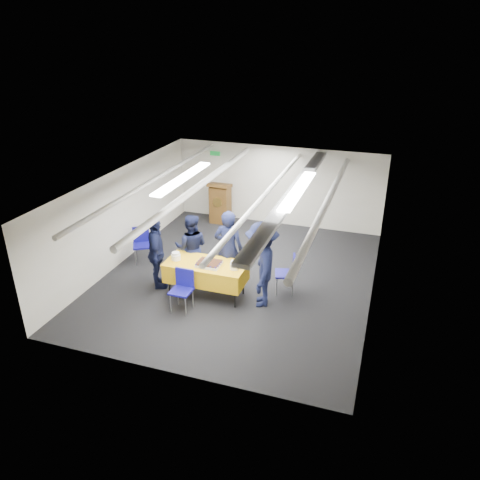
% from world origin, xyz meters
% --- Properties ---
extents(ground, '(7.00, 7.00, 0.00)m').
position_xyz_m(ground, '(0.00, 0.00, 0.00)').
color(ground, black).
rests_on(ground, ground).
extents(room_shell, '(6.00, 7.00, 2.30)m').
position_xyz_m(room_shell, '(0.09, 0.41, 1.81)').
color(room_shell, silver).
rests_on(room_shell, ground).
extents(serving_table, '(1.73, 0.81, 0.77)m').
position_xyz_m(serving_table, '(-0.40, -0.96, 0.56)').
color(serving_table, black).
rests_on(serving_table, ground).
extents(sheet_cake, '(0.51, 0.39, 0.09)m').
position_xyz_m(sheet_cake, '(-0.30, -1.04, 0.81)').
color(sheet_cake, white).
rests_on(sheet_cake, serving_table).
extents(plate_stack_left, '(0.20, 0.20, 0.17)m').
position_xyz_m(plate_stack_left, '(-1.07, -1.01, 0.85)').
color(plate_stack_left, white).
rests_on(plate_stack_left, serving_table).
extents(plate_stack_right, '(0.20, 0.20, 0.18)m').
position_xyz_m(plate_stack_right, '(0.26, -1.01, 0.85)').
color(plate_stack_right, white).
rests_on(plate_stack_right, serving_table).
extents(podium, '(0.62, 0.53, 1.25)m').
position_xyz_m(podium, '(-1.60, 3.05, 0.61)').
color(podium, brown).
rests_on(podium, ground).
extents(chair_near, '(0.43, 0.43, 0.87)m').
position_xyz_m(chair_near, '(-0.65, -1.61, 0.53)').
color(chair_near, gray).
rests_on(chair_near, ground).
extents(chair_right, '(0.51, 0.51, 0.87)m').
position_xyz_m(chair_right, '(1.25, -0.29, 0.53)').
color(chair_right, gray).
rests_on(chair_right, ground).
extents(chair_left, '(0.57, 0.57, 0.87)m').
position_xyz_m(chair_left, '(-2.54, 0.05, 0.53)').
color(chair_left, gray).
rests_on(chair_left, ground).
extents(sailor_a, '(0.67, 0.46, 1.80)m').
position_xyz_m(sailor_a, '(-0.08, -0.43, 0.90)').
color(sailor_a, black).
rests_on(sailor_a, ground).
extents(sailor_b, '(0.89, 0.78, 1.57)m').
position_xyz_m(sailor_b, '(-1.00, -0.37, 0.78)').
color(sailor_b, black).
rests_on(sailor_b, ground).
extents(sailor_c, '(0.79, 1.04, 1.64)m').
position_xyz_m(sailor_c, '(-1.56, -0.96, 0.82)').
color(sailor_c, black).
rests_on(sailor_c, ground).
extents(sailor_d, '(0.96, 1.32, 1.83)m').
position_xyz_m(sailor_d, '(0.81, -0.93, 0.91)').
color(sailor_d, black).
rests_on(sailor_d, ground).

